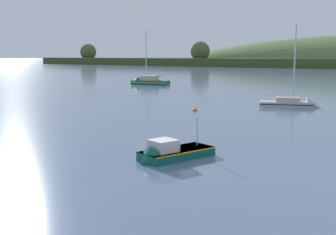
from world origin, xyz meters
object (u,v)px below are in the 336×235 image
fishing_boat_moored (170,156)px  mooring_buoy_far_upstream (195,111)px  sailboat_midwater_white (146,83)px  sailboat_far_left (294,105)px

fishing_boat_moored → mooring_buoy_far_upstream: (-10.00, 19.65, -0.20)m
fishing_boat_moored → mooring_buoy_far_upstream: 22.05m
sailboat_midwater_white → fishing_boat_moored: bearing=116.4°
sailboat_midwater_white → mooring_buoy_far_upstream: sailboat_midwater_white is taller
sailboat_midwater_white → sailboat_far_left: bearing=138.8°
sailboat_far_left → fishing_boat_moored: size_ratio=2.05×
fishing_boat_moored → mooring_buoy_far_upstream: bearing=-136.0°
fishing_boat_moored → sailboat_far_left: bearing=-158.7°
sailboat_far_left → mooring_buoy_far_upstream: 12.60m
fishing_boat_moored → mooring_buoy_far_upstream: fishing_boat_moored is taller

